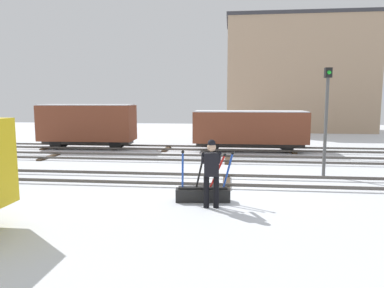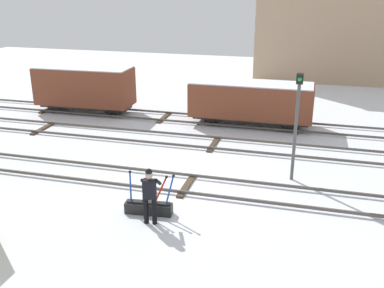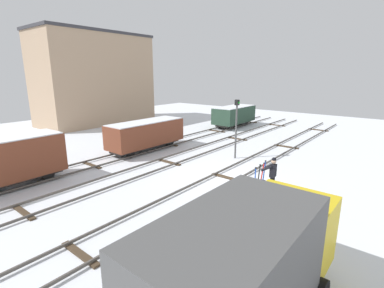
{
  "view_description": "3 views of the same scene",
  "coord_description": "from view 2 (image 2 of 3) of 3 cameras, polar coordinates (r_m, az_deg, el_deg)",
  "views": [
    {
      "loc": [
        0.1,
        -11.85,
        2.85
      ],
      "look_at": [
        -1.44,
        2.36,
        1.05
      ],
      "focal_mm": 32.94,
      "sensor_mm": 36.0,
      "label": 1
    },
    {
      "loc": [
        3.93,
        -13.84,
        6.94
      ],
      "look_at": [
        -0.46,
        2.42,
        0.74
      ],
      "focal_mm": 41.07,
      "sensor_mm": 36.0,
      "label": 2
    },
    {
      "loc": [
        -12.66,
        -7.74,
        5.64
      ],
      "look_at": [
        0.61,
        3.0,
        1.37
      ],
      "focal_mm": 26.26,
      "sensor_mm": 36.0,
      "label": 3
    }
  ],
  "objects": [
    {
      "name": "signal_post",
      "position": [
        16.09,
        13.43,
        3.43
      ],
      "size": [
        0.24,
        0.32,
        4.0
      ],
      "color": "#4C4C4C",
      "rests_on": "ground_plane"
    },
    {
      "name": "freight_car_near_switch",
      "position": [
        22.59,
        7.67,
        5.59
      ],
      "size": [
        6.16,
        2.03,
        2.24
      ],
      "rotation": [
        0.0,
        0.0,
        0.0
      ],
      "color": "#2D2B28",
      "rests_on": "ground_plane"
    },
    {
      "name": "freight_car_far_end",
      "position": [
        25.44,
        -13.79,
        7.23
      ],
      "size": [
        5.44,
        2.09,
        2.58
      ],
      "rotation": [
        0.0,
        0.0,
        0.03
      ],
      "color": "#2D2B28",
      "rests_on": "ground_plane"
    },
    {
      "name": "track_siding_near",
      "position": [
        19.93,
        2.82,
        0.16
      ],
      "size": [
        44.0,
        1.94,
        0.18
      ],
      "color": "#4C4742",
      "rests_on": "ground_plane"
    },
    {
      "name": "rail_worker",
      "position": [
        13.27,
        -5.51,
        -6.26
      ],
      "size": [
        0.58,
        0.66,
        1.82
      ],
      "rotation": [
        0.0,
        0.0,
        0.1
      ],
      "color": "black",
      "rests_on": "ground_plane"
    },
    {
      "name": "switch_lever_frame",
      "position": [
        14.17,
        -5.62,
        -8.07
      ],
      "size": [
        1.64,
        0.51,
        1.45
      ],
      "rotation": [
        0.0,
        0.0,
        0.1
      ],
      "color": "black",
      "rests_on": "ground_plane"
    },
    {
      "name": "ground_plane",
      "position": [
        15.97,
        -0.66,
        -5.53
      ],
      "size": [
        60.0,
        60.0,
        0.0
      ],
      "primitive_type": "plane",
      "color": "silver"
    },
    {
      "name": "track_main_line",
      "position": [
        15.93,
        -0.66,
        -5.18
      ],
      "size": [
        44.0,
        1.94,
        0.18
      ],
      "color": "#4C4742",
      "rests_on": "ground_plane"
    },
    {
      "name": "apartment_building",
      "position": [
        35.79,
        19.46,
        16.19
      ],
      "size": [
        12.95,
        6.04,
        10.18
      ],
      "color": "tan",
      "rests_on": "ground_plane"
    },
    {
      "name": "track_siding_far",
      "position": [
        23.09,
        4.65,
        2.94
      ],
      "size": [
        44.0,
        1.94,
        0.18
      ],
      "color": "#4C4742",
      "rests_on": "ground_plane"
    }
  ]
}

